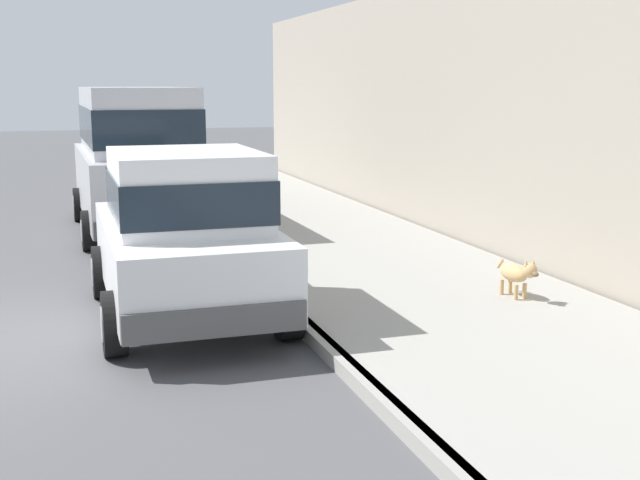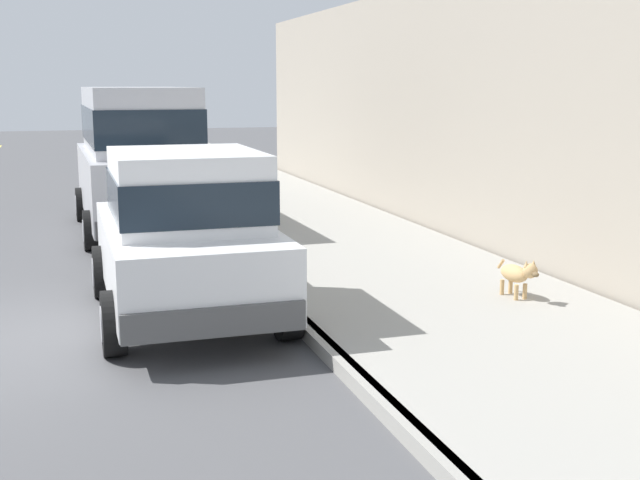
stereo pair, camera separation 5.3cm
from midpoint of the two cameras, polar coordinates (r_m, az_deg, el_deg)
curb at (r=9.19m, az=-2.06°, el=-4.99°), size 0.16×64.00×0.14m
sidewalk at (r=9.80m, az=8.16°, el=-4.08°), size 3.60×64.00×0.14m
car_white_hatchback at (r=9.05m, az=-9.18°, el=0.52°), size 1.97×3.81×1.88m
car_silver_van at (r=14.69m, az=-12.41°, el=5.97°), size 2.20×4.93×2.52m
dog_tan at (r=9.67m, az=13.77°, el=-2.30°), size 0.24×0.76×0.49m
building_facade at (r=14.49m, az=8.13°, el=8.96°), size 0.50×20.00×4.26m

